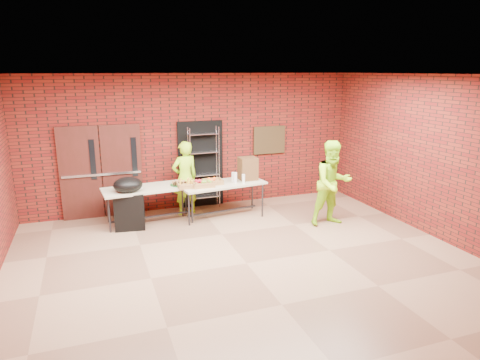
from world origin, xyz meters
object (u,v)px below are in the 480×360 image
at_px(volunteer_man, 333,183).
at_px(table_left, 149,190).
at_px(volunteer_woman, 185,178).
at_px(coffee_dispenser, 248,169).
at_px(table_right, 222,186).
at_px(wire_rack, 204,168).
at_px(covered_grill, 129,203).

bearing_deg(volunteer_man, table_left, 159.24).
xyz_separation_m(volunteer_woman, volunteer_man, (2.83, -1.76, 0.06)).
distance_m(table_left, coffee_dispenser, 2.31).
height_order(table_right, coffee_dispenser, coffee_dispenser).
bearing_deg(volunteer_man, wire_rack, 137.83).
height_order(table_right, volunteer_woman, volunteer_woman).
bearing_deg(table_right, table_left, 167.20).
distance_m(covered_grill, volunteer_man, 4.35).
xyz_separation_m(wire_rack, table_right, (0.20, -0.81, -0.26)).
relative_size(table_right, coffee_dispenser, 3.85).
height_order(table_left, volunteer_man, volunteer_man).
bearing_deg(table_right, volunteer_woman, 138.65).
xyz_separation_m(wire_rack, volunteer_woman, (-0.54, -0.32, -0.13)).
xyz_separation_m(table_right, covered_grill, (-2.07, -0.04, -0.17)).
bearing_deg(table_left, volunteer_man, -26.01).
relative_size(table_left, volunteer_man, 1.10).
bearing_deg(table_left, volunteer_woman, 16.63).
bearing_deg(covered_grill, coffee_dispenser, 10.66).
bearing_deg(wire_rack, coffee_dispenser, -39.89).
distance_m(table_right, coffee_dispenser, 0.75).
xyz_separation_m(table_right, volunteer_woman, (-0.74, 0.50, 0.13)).
xyz_separation_m(table_left, volunteer_man, (3.71, -1.41, 0.18)).
relative_size(coffee_dispenser, covered_grill, 0.47).
height_order(table_left, covered_grill, covered_grill).
relative_size(table_right, covered_grill, 1.81).
height_order(wire_rack, table_right, wire_rack).
xyz_separation_m(wire_rack, table_left, (-1.42, -0.67, -0.25)).
xyz_separation_m(coffee_dispenser, volunteer_man, (1.42, -1.38, -0.13)).
xyz_separation_m(table_left, volunteer_woman, (0.88, 0.35, 0.12)).
relative_size(table_left, volunteer_woman, 1.18).
relative_size(wire_rack, table_left, 0.98).
xyz_separation_m(wire_rack, volunteer_man, (2.29, -2.08, -0.07)).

